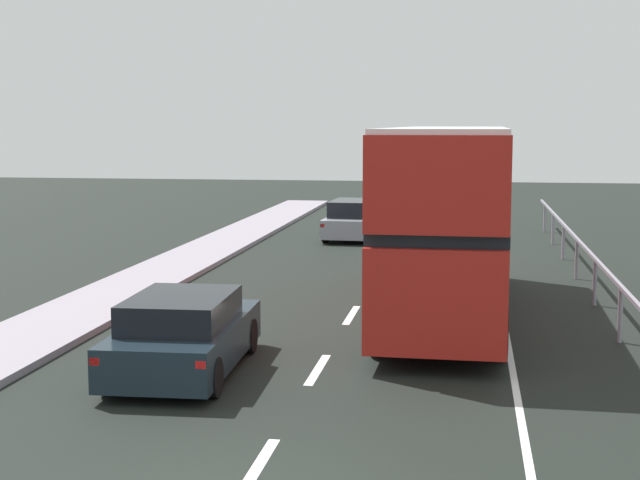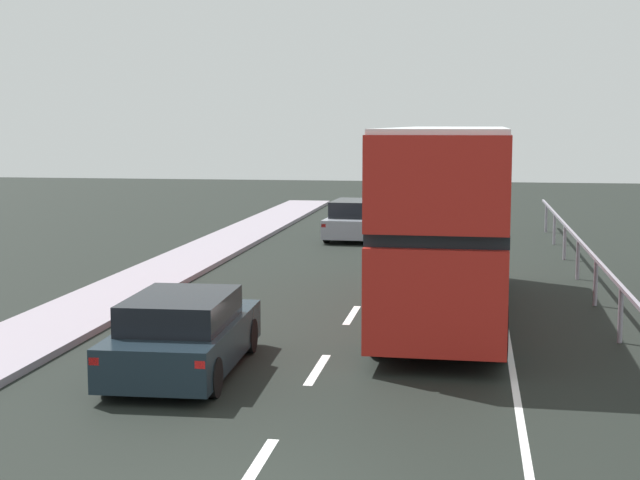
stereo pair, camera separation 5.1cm
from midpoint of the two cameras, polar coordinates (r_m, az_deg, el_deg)
The scene contains 5 objects.
lane_paint_markings at distance 19.06m, azimuth 7.40°, elevation -5.95°, with size 3.51×46.00×0.01m.
bridge_side_railing at distance 19.30m, azimuth 17.71°, elevation -3.24°, with size 0.10×42.00×1.15m.
double_decker_bus_red at distance 21.09m, azimuth 7.75°, elevation 1.49°, with size 2.68×11.00×4.19m.
hatchback_car_near at distance 16.44m, azimuth -8.33°, elevation -5.68°, with size 2.02×4.41×1.38m.
sedan_car_ahead at distance 35.09m, azimuth 2.04°, elevation 1.22°, with size 1.97×4.49×1.45m.
Camera 1 is at (2.55, -9.78, 4.29)m, focal length 52.79 mm.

